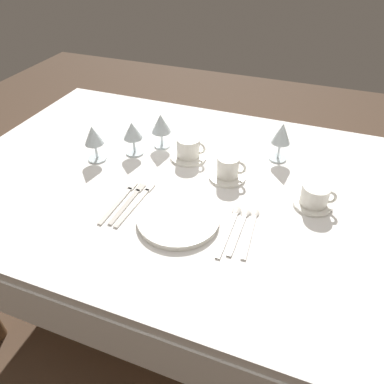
# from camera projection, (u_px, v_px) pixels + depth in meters

# --- Properties ---
(ground_plane) EXTENTS (6.00, 6.00, 0.00)m
(ground_plane) POSITION_uv_depth(u_px,v_px,m) (202.00, 306.00, 1.67)
(ground_plane) COLOR #4C3828
(dining_table) EXTENTS (1.80, 1.11, 0.74)m
(dining_table) POSITION_uv_depth(u_px,v_px,m) (205.00, 201.00, 1.26)
(dining_table) COLOR white
(dining_table) RESTS_ON ground
(dinner_plate) EXTENTS (0.25, 0.25, 0.02)m
(dinner_plate) POSITION_uv_depth(u_px,v_px,m) (178.00, 218.00, 1.06)
(dinner_plate) COLOR white
(dinner_plate) RESTS_ON dining_table
(fork_outer) EXTENTS (0.03, 0.23, 0.00)m
(fork_outer) POSITION_uv_depth(u_px,v_px,m) (137.00, 202.00, 1.12)
(fork_outer) COLOR beige
(fork_outer) RESTS_ON dining_table
(fork_inner) EXTENTS (0.02, 0.21, 0.00)m
(fork_inner) POSITION_uv_depth(u_px,v_px,m) (129.00, 201.00, 1.13)
(fork_inner) COLOR beige
(fork_inner) RESTS_ON dining_table
(fork_salad) EXTENTS (0.02, 0.22, 0.00)m
(fork_salad) POSITION_uv_depth(u_px,v_px,m) (120.00, 200.00, 1.13)
(fork_salad) COLOR beige
(fork_salad) RESTS_ON dining_table
(spoon_soup) EXTENTS (0.03, 0.23, 0.01)m
(spoon_soup) POSITION_uv_depth(u_px,v_px,m) (231.00, 225.00, 1.04)
(spoon_soup) COLOR beige
(spoon_soup) RESTS_ON dining_table
(spoon_dessert) EXTENTS (0.03, 0.21, 0.01)m
(spoon_dessert) POSITION_uv_depth(u_px,v_px,m) (241.00, 225.00, 1.04)
(spoon_dessert) COLOR beige
(spoon_dessert) RESTS_ON dining_table
(spoon_tea) EXTENTS (0.03, 0.22, 0.01)m
(spoon_tea) POSITION_uv_depth(u_px,v_px,m) (251.00, 226.00, 1.04)
(spoon_tea) COLOR beige
(spoon_tea) RESTS_ON dining_table
(saucer_left) EXTENTS (0.14, 0.14, 0.01)m
(saucer_left) POSITION_uv_depth(u_px,v_px,m) (188.00, 156.00, 1.33)
(saucer_left) COLOR white
(saucer_left) RESTS_ON dining_table
(coffee_cup_left) EXTENTS (0.11, 0.09, 0.07)m
(coffee_cup_left) POSITION_uv_depth(u_px,v_px,m) (189.00, 147.00, 1.30)
(coffee_cup_left) COLOR white
(coffee_cup_left) RESTS_ON saucer_left
(saucer_right) EXTENTS (0.12, 0.12, 0.01)m
(saucer_right) POSITION_uv_depth(u_px,v_px,m) (312.00, 204.00, 1.12)
(saucer_right) COLOR white
(saucer_right) RESTS_ON dining_table
(coffee_cup_right) EXTENTS (0.11, 0.09, 0.06)m
(coffee_cup_right) POSITION_uv_depth(u_px,v_px,m) (315.00, 195.00, 1.09)
(coffee_cup_right) COLOR white
(coffee_cup_right) RESTS_ON saucer_right
(saucer_far) EXTENTS (0.13, 0.13, 0.01)m
(saucer_far) POSITION_uv_depth(u_px,v_px,m) (227.00, 176.00, 1.23)
(saucer_far) COLOR white
(saucer_far) RESTS_ON dining_table
(coffee_cup_far) EXTENTS (0.10, 0.08, 0.07)m
(coffee_cup_far) POSITION_uv_depth(u_px,v_px,m) (229.00, 166.00, 1.20)
(coffee_cup_far) COLOR white
(coffee_cup_far) RESTS_ON saucer_far
(wine_glass_centre) EXTENTS (0.07, 0.07, 0.13)m
(wine_glass_centre) POSITION_uv_depth(u_px,v_px,m) (133.00, 132.00, 1.30)
(wine_glass_centre) COLOR silver
(wine_glass_centre) RESTS_ON dining_table
(wine_glass_left) EXTENTS (0.07, 0.07, 0.14)m
(wine_glass_left) POSITION_uv_depth(u_px,v_px,m) (94.00, 137.00, 1.27)
(wine_glass_left) COLOR silver
(wine_glass_left) RESTS_ON dining_table
(wine_glass_right) EXTENTS (0.08, 0.08, 0.14)m
(wine_glass_right) POSITION_uv_depth(u_px,v_px,m) (161.00, 125.00, 1.34)
(wine_glass_right) COLOR silver
(wine_glass_right) RESTS_ON dining_table
(wine_glass_far) EXTENTS (0.07, 0.07, 0.15)m
(wine_glass_far) POSITION_uv_depth(u_px,v_px,m) (282.00, 135.00, 1.26)
(wine_glass_far) COLOR silver
(wine_glass_far) RESTS_ON dining_table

